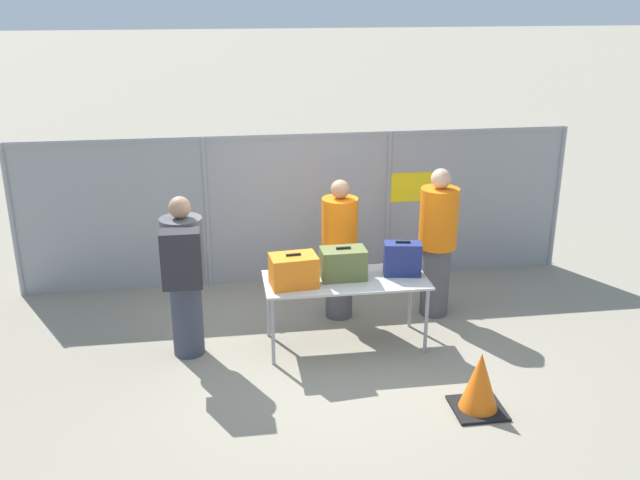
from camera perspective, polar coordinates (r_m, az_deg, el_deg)
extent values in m
plane|color=gray|center=(7.95, 0.22, -9.06)|extent=(120.00, 120.00, 0.00)
cylinder|color=gray|center=(9.79, -23.39, 1.36)|extent=(0.07, 0.07, 2.02)
cylinder|color=gray|center=(9.44, -9.04, 2.14)|extent=(0.07, 0.07, 2.02)
cylinder|color=gray|center=(9.71, 5.45, 2.80)|extent=(0.07, 0.07, 2.02)
cylinder|color=gray|center=(10.54, 18.41, 3.23)|extent=(0.07, 0.07, 2.02)
cube|color=gray|center=(9.50, -1.70, 2.49)|extent=(7.29, 0.01, 2.02)
cube|color=gray|center=(9.25, -1.76, 8.30)|extent=(7.29, 0.04, 0.04)
cube|color=yellow|center=(9.70, 7.17, 4.21)|extent=(0.60, 0.01, 0.40)
cube|color=#B2B2AD|center=(7.80, 2.07, -3.22)|extent=(1.79, 0.77, 0.02)
cylinder|color=#99999E|center=(7.58, -3.79, -7.32)|extent=(0.04, 0.04, 0.77)
cylinder|color=#99999E|center=(7.87, 8.50, -6.45)|extent=(0.04, 0.04, 0.77)
cylinder|color=#99999E|center=(8.16, -4.17, -5.25)|extent=(0.04, 0.04, 0.77)
cylinder|color=#99999E|center=(8.43, 7.25, -4.52)|extent=(0.04, 0.04, 0.77)
cube|color=orange|center=(7.57, -2.13, -2.46)|extent=(0.52, 0.38, 0.34)
cube|color=black|center=(7.51, -2.15, -1.18)|extent=(0.16, 0.04, 0.02)
cube|color=#566033|center=(7.76, 1.87, -1.90)|extent=(0.49, 0.31, 0.34)
cube|color=black|center=(7.69, 1.88, -0.64)|extent=(0.16, 0.03, 0.02)
cube|color=navy|center=(7.90, 6.60, -1.50)|extent=(0.44, 0.27, 0.37)
cube|color=black|center=(7.83, 6.66, -0.16)|extent=(0.16, 0.05, 0.02)
cylinder|color=#383D4C|center=(7.91, -10.57, -6.12)|extent=(0.34, 0.34, 0.85)
cylinder|color=#4C4C51|center=(7.60, -10.93, -0.81)|extent=(0.44, 0.44, 0.71)
sphere|color=#A57A5B|center=(7.45, -11.17, 2.57)|extent=(0.23, 0.23, 0.23)
cube|color=#232328|center=(7.27, -11.04, -1.50)|extent=(0.40, 0.24, 0.60)
cylinder|color=#4C4C51|center=(8.63, 1.54, -3.60)|extent=(0.32, 0.32, 0.82)
cylinder|color=orange|center=(8.36, 1.59, 1.11)|extent=(0.43, 0.43, 0.68)
sphere|color=#A57A5B|center=(8.23, 1.62, 4.08)|extent=(0.22, 0.22, 0.22)
cylinder|color=#4C4C51|center=(8.80, 9.19, -3.20)|extent=(0.34, 0.34, 0.87)
cylinder|color=orange|center=(8.52, 9.48, 1.74)|extent=(0.45, 0.45, 0.73)
sphere|color=tan|center=(8.39, 9.66, 4.86)|extent=(0.24, 0.24, 0.24)
cube|color=#B2B2B7|center=(11.25, 7.52, 2.05)|extent=(2.98, 1.46, 0.50)
sphere|color=black|center=(10.42, 5.91, 0.09)|extent=(0.68, 0.68, 0.68)
sphere|color=black|center=(11.89, 4.05, 2.67)|extent=(0.68, 0.68, 0.68)
cylinder|color=#59595B|center=(10.95, -2.70, 0.60)|extent=(1.04, 0.06, 0.06)
cube|color=black|center=(7.16, 12.49, -13.00)|extent=(0.49, 0.49, 0.03)
cone|color=orange|center=(7.01, 12.67, -11.02)|extent=(0.39, 0.39, 0.61)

